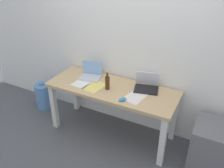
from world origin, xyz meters
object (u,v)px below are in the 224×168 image
object	(u,v)px
beer_bottle	(107,82)
water_cooler_jug	(44,96)
desk	(112,94)
computer_mouse	(123,99)
laptop_left	(91,74)
laptop_right	(147,86)
filing_cabinet	(209,147)

from	to	relation	value
beer_bottle	water_cooler_jug	size ratio (longest dim) A/B	0.52
water_cooler_jug	desk	bearing A→B (deg)	-2.32
computer_mouse	desk	bearing A→B (deg)	173.07
laptop_left	computer_mouse	world-z (taller)	laptop_left
laptop_right	computer_mouse	xyz separation A→B (m)	(-0.15, -0.40, -0.02)
computer_mouse	filing_cabinet	world-z (taller)	computer_mouse
laptop_right	filing_cabinet	size ratio (longest dim) A/B	0.59
desk	filing_cabinet	xyz separation A→B (m)	(1.29, -0.03, -0.34)
desk	laptop_left	distance (m)	0.44
water_cooler_jug	filing_cabinet	size ratio (longest dim) A/B	0.80
filing_cabinet	beer_bottle	bearing A→B (deg)	-178.55
laptop_left	computer_mouse	size ratio (longest dim) A/B	3.20
computer_mouse	filing_cabinet	distance (m)	1.15
desk	laptop_right	xyz separation A→B (m)	(0.41, 0.17, 0.15)
desk	beer_bottle	distance (m)	0.22
desk	beer_bottle	size ratio (longest dim) A/B	6.90
beer_bottle	filing_cabinet	xyz separation A→B (m)	(1.32, 0.03, -0.54)
desk	water_cooler_jug	xyz separation A→B (m)	(-1.29, 0.05, -0.42)
laptop_right	beer_bottle	distance (m)	0.50
laptop_left	laptop_right	size ratio (longest dim) A/B	0.91
laptop_left	water_cooler_jug	xyz separation A→B (m)	(-0.89, -0.07, -0.57)
laptop_right	computer_mouse	world-z (taller)	laptop_right
laptop_right	desk	bearing A→B (deg)	-156.92
laptop_left	filing_cabinet	xyz separation A→B (m)	(1.68, -0.15, -0.49)
laptop_left	computer_mouse	xyz separation A→B (m)	(0.65, -0.34, -0.03)
laptop_right	water_cooler_jug	distance (m)	1.79
laptop_left	water_cooler_jug	world-z (taller)	laptop_left
computer_mouse	laptop_left	bearing A→B (deg)	-173.65
laptop_left	laptop_right	distance (m)	0.81
desk	filing_cabinet	bearing A→B (deg)	-1.33
computer_mouse	filing_cabinet	xyz separation A→B (m)	(1.03, 0.19, -0.46)
laptop_right	beer_bottle	xyz separation A→B (m)	(-0.44, -0.24, 0.05)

